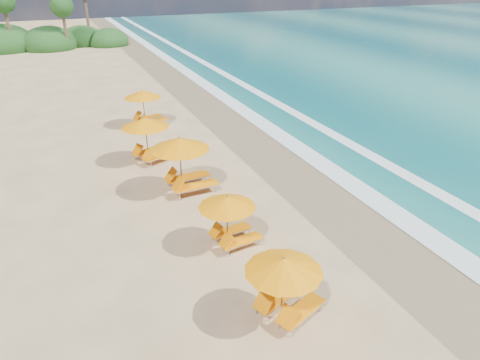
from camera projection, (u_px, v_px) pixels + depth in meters
The scene contains 9 objects.
ground at pixel (240, 206), 18.24m from camera, with size 160.00×160.00×0.00m, color tan.
wet_sand at pixel (321, 189), 19.65m from camera, with size 4.00×160.00×0.01m, color #877050.
surf_foam at pixel (370, 178), 20.59m from camera, with size 4.00×160.00×0.01m.
station_1 at pixel (286, 282), 11.93m from camera, with size 2.82×2.79×2.17m.
station_2 at pixel (231, 217), 15.20m from camera, with size 2.38×2.25×2.04m.
station_3 at pixel (185, 161), 18.85m from camera, with size 2.90×2.70×2.60m.
station_4 at pixel (150, 136), 21.89m from camera, with size 3.12×3.08×2.41m.
station_5 at pixel (146, 105), 27.00m from camera, with size 2.80×2.68×2.32m.
treeline at pixel (13, 42), 51.90m from camera, with size 25.80×8.80×9.74m.
Camera 1 is at (-6.25, -14.64, 8.97)m, focal length 32.65 mm.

